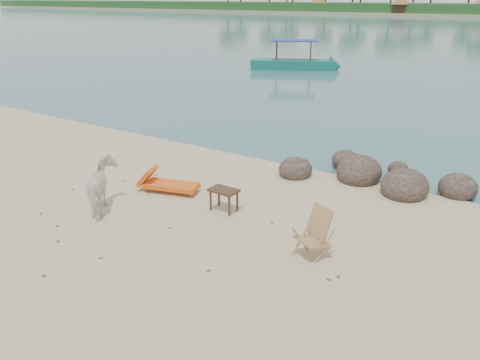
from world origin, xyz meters
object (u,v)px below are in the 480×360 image
object	(u,v)px
side_table	(224,201)
boat_near	(294,45)
lounge_chair	(172,184)
boulders	(381,179)
deck_chair	(313,236)
cow	(103,188)

from	to	relation	value
side_table	boat_near	size ratio (longest dim) A/B	0.10
side_table	lounge_chair	size ratio (longest dim) A/B	0.39
boat_near	lounge_chair	bearing A→B (deg)	-96.86
boulders	deck_chair	world-z (taller)	deck_chair
side_table	boulders	bearing A→B (deg)	56.42
side_table	lounge_chair	xyz separation A→B (m)	(-1.87, 0.21, -0.01)
lounge_chair	boat_near	world-z (taller)	boat_near
lounge_chair	cow	bearing A→B (deg)	-125.60
deck_chair	boat_near	distance (m)	26.90
lounge_chair	boat_near	bearing A→B (deg)	92.92
cow	side_table	size ratio (longest dim) A/B	2.15
boulders	cow	distance (m)	7.55
side_table	deck_chair	bearing A→B (deg)	-14.86
boulders	side_table	world-z (taller)	boulders
lounge_chair	boat_near	size ratio (longest dim) A/B	0.26
side_table	lounge_chair	bearing A→B (deg)	175.11
deck_chair	boat_near	bearing A→B (deg)	143.76
cow	deck_chair	distance (m)	5.31
cow	deck_chair	bearing A→B (deg)	145.28
cow	side_table	bearing A→B (deg)	169.32
lounge_chair	deck_chair	world-z (taller)	deck_chair
side_table	deck_chair	world-z (taller)	deck_chair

